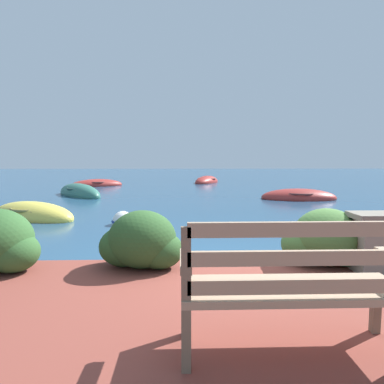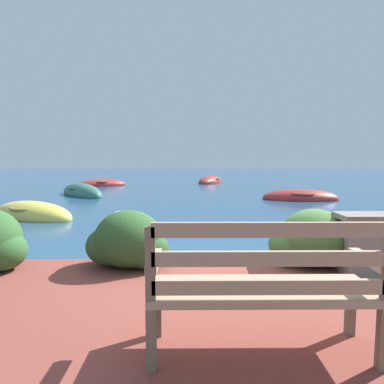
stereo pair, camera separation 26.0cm
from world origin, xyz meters
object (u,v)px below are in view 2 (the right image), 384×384
park_bench (263,285)px  rowboat_nearest (32,215)px  mooring_buoy (120,221)px  rowboat_mid (300,198)px  rowboat_distant (210,182)px  rowboat_far (82,194)px  rowboat_outer (101,185)px

park_bench → rowboat_nearest: (-4.45, 6.44, -0.64)m
mooring_buoy → rowboat_mid: bearing=38.8°
rowboat_mid → rowboat_distant: rowboat_distant is taller
park_bench → rowboat_mid: (3.53, 10.03, -0.64)m
rowboat_far → rowboat_outer: (-0.41, 4.51, -0.01)m
rowboat_outer → rowboat_distant: bearing=-6.0°
rowboat_mid → rowboat_distant: bearing=-63.9°
park_bench → rowboat_outer: size_ratio=0.52×
park_bench → rowboat_distant: 18.07m
rowboat_distant → mooring_buoy: size_ratio=5.53×
rowboat_nearest → rowboat_far: (-0.29, 4.98, 0.01)m
park_bench → rowboat_outer: (-5.15, 15.92, -0.65)m
rowboat_nearest → mooring_buoy: bearing=5.9°
mooring_buoy → rowboat_far: bearing=114.6°
rowboat_far → rowboat_distant: bearing=99.6°
rowboat_far → rowboat_distant: rowboat_far is taller
park_bench → mooring_buoy: (-2.05, 5.54, -0.62)m
rowboat_mid → mooring_buoy: 7.17m
park_bench → mooring_buoy: 5.94m
rowboat_far → mooring_buoy: 6.46m
park_bench → rowboat_far: 12.38m
rowboat_nearest → rowboat_mid: size_ratio=0.97×
rowboat_nearest → mooring_buoy: size_ratio=5.38×
rowboat_far → rowboat_distant: 8.64m
park_bench → rowboat_mid: park_bench is taller
rowboat_mid → rowboat_far: 8.39m
park_bench → rowboat_mid: 10.66m
rowboat_outer → mooring_buoy: 10.84m
rowboat_nearest → park_bench: bearing=-28.9°
rowboat_mid → rowboat_outer: size_ratio=0.99×
rowboat_mid → park_bench: bearing=77.9°
rowboat_mid → rowboat_far: (-8.27, 1.38, 0.01)m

